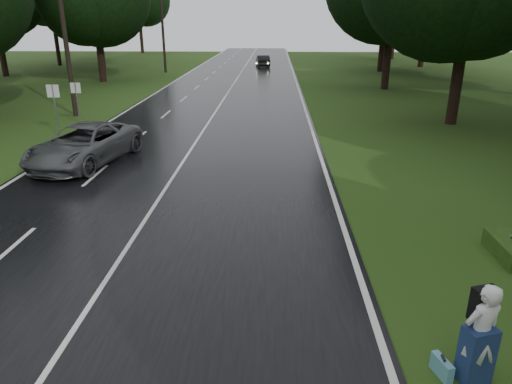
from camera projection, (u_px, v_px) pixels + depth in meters
ground at (97, 296)px, 9.92m from camera, size 160.00×160.00×0.00m
road at (214, 115)px, 28.61m from camera, size 12.00×140.00×0.04m
lane_center at (214, 115)px, 28.60m from camera, size 0.12×140.00×0.01m
grey_car at (84, 144)px, 18.71m from camera, size 3.73×6.07×1.57m
far_car at (263, 61)px, 57.13m from camera, size 1.97×4.37×1.39m
hitchhiker at (480, 337)px, 7.36m from camera, size 0.76×0.73×1.81m
suitcase at (442, 367)px, 7.66m from camera, size 0.27×0.49×0.33m
utility_pole_mid at (76, 116)px, 28.44m from camera, size 1.80×0.28×10.84m
utility_pole_far at (166, 72)px, 51.62m from camera, size 1.80×0.28×9.39m
road_sign_a at (60, 136)px, 23.53m from camera, size 0.62×0.10×2.59m
road_sign_b at (81, 125)px, 26.04m from camera, size 0.56×0.10×2.34m
tree_left_e at (104, 82)px, 43.98m from camera, size 8.16×8.16×12.75m
tree_left_f at (103, 69)px, 54.88m from camera, size 10.35×10.35×16.17m
tree_right_d at (450, 124)px, 26.31m from camera, size 8.68×8.68×13.56m
tree_right_e at (384, 89)px, 39.36m from camera, size 9.20×9.20×14.37m
tree_right_f at (380, 71)px, 52.64m from camera, size 8.85×8.85×13.83m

